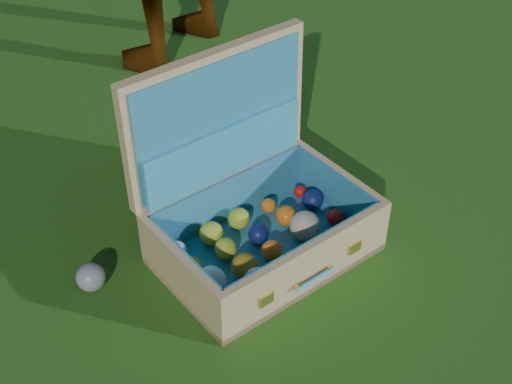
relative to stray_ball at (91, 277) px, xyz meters
name	(u,v)px	position (x,y,z in m)	size (l,w,h in m)	color
ground	(219,234)	(0.35, 0.08, -0.04)	(60.00, 60.00, 0.00)	#215114
stray_ball	(91,277)	(0.00, 0.00, 0.00)	(0.07, 0.07, 0.07)	#426EAC
suitcase	(250,202)	(0.42, 0.02, 0.11)	(0.62, 0.53, 0.50)	tan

